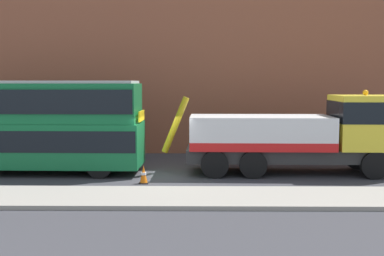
# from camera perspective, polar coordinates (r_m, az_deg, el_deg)

# --- Properties ---
(ground_plane) EXTENTS (120.00, 120.00, 0.00)m
(ground_plane) POSITION_cam_1_polar(r_m,az_deg,el_deg) (20.04, -3.52, -5.82)
(ground_plane) COLOR #38383D
(near_kerb) EXTENTS (60.00, 2.80, 0.15)m
(near_kerb) POSITION_cam_1_polar(r_m,az_deg,el_deg) (15.94, -4.62, -8.55)
(near_kerb) COLOR gray
(near_kerb) RESTS_ON ground_plane
(building_facade) EXTENTS (60.00, 1.50, 16.00)m
(building_facade) POSITION_cam_1_polar(r_m,az_deg,el_deg) (26.65, -2.56, 14.47)
(building_facade) COLOR #935138
(building_facade) RESTS_ON ground_plane
(recovery_tow_truck) EXTENTS (10.17, 2.82, 3.67)m
(recovery_tow_truck) POSITION_cam_1_polar(r_m,az_deg,el_deg) (20.63, 13.34, -0.68)
(recovery_tow_truck) COLOR #2D2D2D
(recovery_tow_truck) RESTS_ON ground_plane
(double_decker_bus) EXTENTS (11.09, 2.77, 4.06)m
(double_decker_bus) POSITION_cam_1_polar(r_m,az_deg,el_deg) (21.59, -20.93, 0.63)
(double_decker_bus) COLOR #146B38
(double_decker_bus) RESTS_ON ground_plane
(traffic_cone_near_bus) EXTENTS (0.36, 0.36, 0.72)m
(traffic_cone_near_bus) POSITION_cam_1_polar(r_m,az_deg,el_deg) (18.38, -6.01, -5.80)
(traffic_cone_near_bus) COLOR orange
(traffic_cone_near_bus) RESTS_ON ground_plane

